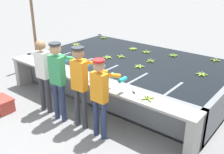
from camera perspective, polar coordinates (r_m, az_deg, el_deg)
The scene contains 24 objects.
ground_plane at distance 6.09m, azimuth -6.72°, elevation -8.25°, with size 80.00×80.00×0.00m, color gray.
wash_tank at distance 7.31m, azimuth 4.45°, elevation 0.86°, with size 5.25×3.19×0.83m.
work_ledge at distance 5.94m, azimuth -5.45°, elevation -2.30°, with size 5.25×0.45×0.83m.
worker_0 at distance 6.00m, azimuth -14.59°, elevation 1.57°, with size 0.43×0.72×1.70m.
worker_1 at distance 5.55m, azimuth -11.59°, elevation 0.61°, with size 0.45×0.74×1.74m.
worker_2 at distance 5.22m, azimuth -6.90°, elevation -0.55°, with size 0.43×0.73×1.74m.
worker_3 at distance 4.89m, azimuth -2.51°, elevation -3.20°, with size 0.41×0.71×1.61m.
banana_bunch_floating_0 at distance 6.75m, azimuth -7.10°, elevation 2.84°, with size 0.28×0.28×0.08m.
banana_bunch_floating_1 at distance 7.76m, azimuth 7.50°, elevation 5.44°, with size 0.28×0.27×0.08m.
banana_bunch_floating_2 at distance 7.51m, azimuth 21.55°, elevation 3.45°, with size 0.28×0.28×0.08m.
banana_bunch_floating_3 at distance 8.57m, azimuth -7.82°, elevation 7.04°, with size 0.28×0.28×0.08m.
banana_bunch_floating_4 at distance 9.37m, azimuth -1.91°, elevation 8.56°, with size 0.27×0.27×0.08m.
banana_bunch_floating_5 at distance 7.00m, azimuth 8.42°, elevation 3.49°, with size 0.27×0.27×0.08m.
banana_bunch_floating_6 at distance 8.08m, azimuth -13.19°, elevation 5.72°, with size 0.27×0.28×0.08m.
banana_bunch_floating_7 at distance 6.37m, azimuth 18.93°, elevation 0.57°, with size 0.27×0.28×0.08m.
banana_bunch_floating_8 at distance 7.28m, azimuth 1.97°, elevation 4.47°, with size 0.28×0.28×0.08m.
banana_bunch_floating_9 at distance 7.59m, azimuth 13.19°, elevation 4.63°, with size 0.28×0.28×0.08m.
banana_bunch_floating_10 at distance 7.22m, azimuth -1.01°, elevation 4.32°, with size 0.27×0.27×0.08m.
banana_bunch_floating_11 at distance 6.56m, azimuth 5.94°, elevation 2.32°, with size 0.27×0.28×0.08m.
banana_bunch_floating_12 at distance 8.03m, azimuth 4.60°, elevation 6.14°, with size 0.28×0.28×0.08m.
banana_bunch_ledge_0 at distance 4.96m, azimuth 7.79°, elevation -4.62°, with size 0.25×0.25×0.08m.
knife_0 at distance 5.12m, azimuth 5.05°, elevation -3.72°, with size 0.31×0.22×0.02m.
crate at distance 6.66m, azimuth -22.83°, elevation -5.54°, with size 0.55×0.39×0.32m.
support_post_left at distance 8.94m, azimuth -16.83°, elevation 11.90°, with size 0.09×0.09×3.20m.
Camera 1 is at (3.80, -3.61, 3.09)m, focal length 42.00 mm.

